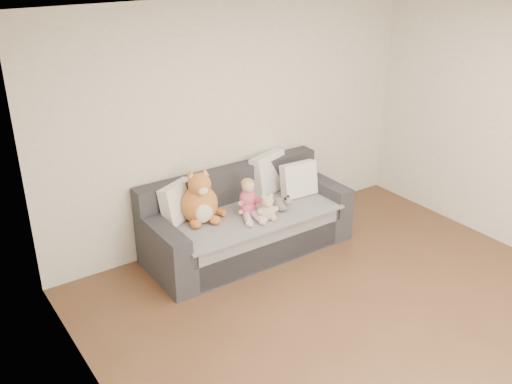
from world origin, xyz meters
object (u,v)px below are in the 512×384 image
(teddy_bear, at_px, (267,209))
(sippy_cup, at_px, (270,213))
(toddler, at_px, (249,201))
(plush_cat, at_px, (200,201))
(sofa, at_px, (246,223))

(teddy_bear, height_order, sippy_cup, teddy_bear)
(toddler, relative_size, sippy_cup, 3.33)
(plush_cat, height_order, sippy_cup, plush_cat)
(plush_cat, bearing_deg, sofa, 3.59)
(sofa, height_order, teddy_bear, sofa)
(toddler, height_order, sippy_cup, toddler)
(plush_cat, bearing_deg, sippy_cup, -21.76)
(sofa, bearing_deg, sippy_cup, -73.55)
(toddler, distance_m, sippy_cup, 0.26)
(plush_cat, relative_size, teddy_bear, 2.01)
(plush_cat, distance_m, sippy_cup, 0.73)
(sofa, bearing_deg, toddler, -109.87)
(toddler, relative_size, plush_cat, 0.70)
(sippy_cup, bearing_deg, plush_cat, 148.80)
(plush_cat, xyz_separation_m, sippy_cup, (0.61, -0.37, -0.15))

